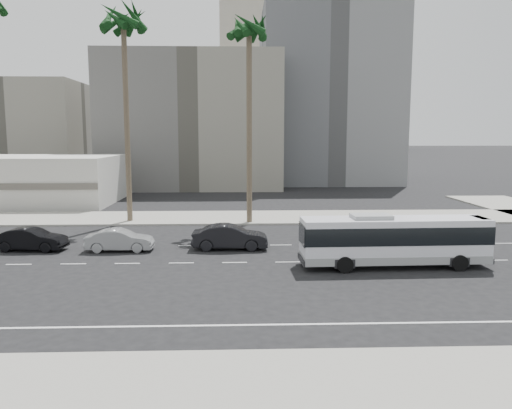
{
  "coord_description": "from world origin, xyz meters",
  "views": [
    {
      "loc": [
        -5.76,
        -27.67,
        7.08
      ],
      "look_at": [
        -4.65,
        4.0,
        2.77
      ],
      "focal_mm": 35.3,
      "sensor_mm": 36.0,
      "label": 1
    }
  ],
  "objects_px": {
    "city_bus": "(394,239)",
    "car_c": "(31,239)",
    "car_a": "(230,237)",
    "palm_near": "(249,34)",
    "car_b": "(120,240)",
    "palm_mid": "(123,27)"
  },
  "relations": [
    {
      "from": "city_bus",
      "to": "car_b",
      "type": "height_order",
      "value": "city_bus"
    },
    {
      "from": "car_a",
      "to": "car_c",
      "type": "xyz_separation_m",
      "value": [
        -12.4,
        0.04,
        -0.07
      ]
    },
    {
      "from": "car_a",
      "to": "palm_near",
      "type": "height_order",
      "value": "palm_near"
    },
    {
      "from": "car_c",
      "to": "palm_near",
      "type": "xyz_separation_m",
      "value": [
        13.82,
        9.3,
        14.26
      ]
    },
    {
      "from": "car_c",
      "to": "car_b",
      "type": "bearing_deg",
      "value": -87.82
    },
    {
      "from": "city_bus",
      "to": "palm_mid",
      "type": "height_order",
      "value": "palm_mid"
    },
    {
      "from": "car_b",
      "to": "car_c",
      "type": "bearing_deg",
      "value": 86.47
    },
    {
      "from": "palm_near",
      "to": "car_a",
      "type": "bearing_deg",
      "value": -98.69
    },
    {
      "from": "city_bus",
      "to": "car_c",
      "type": "xyz_separation_m",
      "value": [
        -21.39,
        4.69,
        -0.81
      ]
    },
    {
      "from": "car_b",
      "to": "car_c",
      "type": "relative_size",
      "value": 0.95
    },
    {
      "from": "car_b",
      "to": "palm_mid",
      "type": "relative_size",
      "value": 0.24
    },
    {
      "from": "car_a",
      "to": "palm_mid",
      "type": "distance_m",
      "value": 19.92
    },
    {
      "from": "car_a",
      "to": "car_b",
      "type": "relative_size",
      "value": 1.15
    },
    {
      "from": "city_bus",
      "to": "car_c",
      "type": "relative_size",
      "value": 2.34
    },
    {
      "from": "car_b",
      "to": "palm_near",
      "type": "bearing_deg",
      "value": -41.03
    },
    {
      "from": "palm_near",
      "to": "palm_mid",
      "type": "relative_size",
      "value": 0.95
    },
    {
      "from": "car_c",
      "to": "palm_near",
      "type": "bearing_deg",
      "value": -50.69
    },
    {
      "from": "car_a",
      "to": "palm_near",
      "type": "relative_size",
      "value": 0.29
    },
    {
      "from": "car_a",
      "to": "palm_near",
      "type": "xyz_separation_m",
      "value": [
        1.43,
        9.35,
        14.19
      ]
    },
    {
      "from": "city_bus",
      "to": "palm_near",
      "type": "height_order",
      "value": "palm_near"
    },
    {
      "from": "car_c",
      "to": "palm_near",
      "type": "height_order",
      "value": "palm_near"
    },
    {
      "from": "city_bus",
      "to": "car_b",
      "type": "xyz_separation_m",
      "value": [
        -15.83,
        4.38,
        -0.84
      ]
    }
  ]
}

